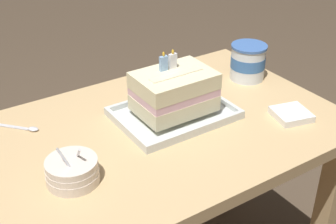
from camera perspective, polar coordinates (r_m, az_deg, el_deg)
The scene contains 7 objects.
dining_table at distance 1.34m, azimuth -0.73°, elevation -6.36°, with size 1.00×0.66×0.73m.
foil_tray at distance 1.31m, azimuth 0.74°, elevation -0.29°, with size 0.32×0.24×0.02m.
birthday_cake at distance 1.27m, azimuth 0.76°, elevation 2.58°, with size 0.21×0.15×0.17m.
bowl_stack at distance 1.08m, azimuth -11.80°, elevation -7.17°, with size 0.12×0.12×0.10m.
ice_cream_tub at distance 1.52m, azimuth 9.89°, elevation 6.17°, with size 0.12×0.12×0.12m.
serving_spoon_near_tray at distance 1.31m, azimuth -17.40°, elevation -1.91°, with size 0.11×0.12×0.01m.
napkin_pile at distance 1.35m, azimuth 15.04°, elevation -0.28°, with size 0.12×0.12×0.02m.
Camera 1 is at (-0.57, -0.90, 1.40)m, focal length 49.10 mm.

